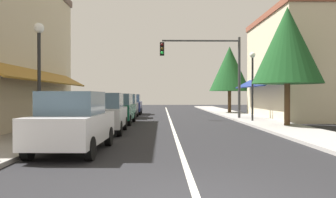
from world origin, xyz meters
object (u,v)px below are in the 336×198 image
Objects in this scene: traffic_signal_mast_arm at (211,63)px; tree_right_far at (230,69)px; parked_car_distant_left at (131,104)px; parked_car_nearest_left at (73,122)px; parked_car_far_left at (126,106)px; parked_car_third_left at (118,109)px; street_lamp_left_near at (39,61)px; street_lamp_right_mid at (253,74)px; parked_car_second_left at (104,113)px; tree_right_near at (287,45)px.

traffic_signal_mast_arm is 0.93× the size of tree_right_far.
parked_car_distant_left is at bearing -173.56° from tree_right_far.
parked_car_far_left is (-0.11, 15.98, 0.00)m from parked_car_nearest_left.
parked_car_third_left is at bearing -127.78° from tree_right_far.
street_lamp_left_near reaches higher than parked_car_third_left.
traffic_signal_mast_arm is at bearing 31.30° from parked_car_third_left.
parked_car_third_left is 7.57m from traffic_signal_mast_arm.
street_lamp_right_mid is at bearing -49.96° from parked_car_distant_left.
parked_car_distant_left is at bearing 89.07° from parked_car_second_left.
street_lamp_right_mid is at bearing 106.08° from tree_right_near.
tree_right_far reaches higher than street_lamp_right_mid.
parked_car_second_left is at bearing -144.20° from street_lamp_right_mid.
parked_car_far_left is at bearing -146.94° from tree_right_far.
tree_right_near is at bearing -14.80° from parked_car_third_left.
parked_car_far_left is at bearing 92.33° from parked_car_third_left.
parked_car_nearest_left is at bearing -113.21° from traffic_signal_mast_arm.
parked_car_distant_left is at bearing 88.96° from parked_car_far_left.
street_lamp_right_mid is at bearing -52.08° from traffic_signal_mast_arm.
tree_right_near reaches higher than parked_car_distant_left.
parked_car_far_left is at bearing -91.04° from parked_car_distant_left.
tree_right_near is (9.19, -12.83, 3.38)m from parked_car_distant_left.
tree_right_near is at bearing 42.62° from parked_car_nearest_left.
tree_right_near is (9.21, -8.06, 3.38)m from parked_car_far_left.
tree_right_near is 1.02× the size of tree_right_far.
parked_car_far_left is 11.05m from tree_right_far.
parked_car_far_left and parked_car_distant_left have the same top height.
tree_right_near reaches higher than street_lamp_right_mid.
traffic_signal_mast_arm is 1.36× the size of street_lamp_left_near.
tree_right_far is at bearing 53.18° from parked_car_third_left.
parked_car_second_left is at bearing -164.41° from tree_right_near.
street_lamp_left_near is 0.67× the size of tree_right_near.
parked_car_third_left is 0.73× the size of traffic_signal_mast_arm.
parked_car_third_left is at bearing 78.41° from street_lamp_left_near.
parked_car_nearest_left is 1.00× the size of parked_car_distant_left.
traffic_signal_mast_arm is 14.21m from street_lamp_left_near.
parked_car_third_left is 10.02m from tree_right_near.
tree_right_near is (9.06, 2.53, 3.38)m from parked_car_second_left.
tree_right_far is (8.86, 5.77, 3.21)m from parked_car_far_left.
parked_car_nearest_left is 14.03m from street_lamp_right_mid.
parked_car_third_left is at bearing -174.69° from street_lamp_right_mid.
street_lamp_right_mid reaches higher than street_lamp_left_near.
traffic_signal_mast_arm reaches higher than parked_car_third_left.
parked_car_nearest_left is 23.67m from tree_right_far.
parked_car_far_left is at bearing 89.38° from parked_car_second_left.
parked_car_second_left is 0.68× the size of tree_right_far.
parked_car_far_left is (-0.15, 10.59, 0.00)m from parked_car_second_left.
parked_car_far_left is 9.74m from street_lamp_right_mid.
tree_right_near is (9.08, -2.56, 3.38)m from parked_car_third_left.
traffic_signal_mast_arm is at bearing 68.33° from parked_car_nearest_left.
parked_car_far_left is at bearing 138.81° from tree_right_near.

